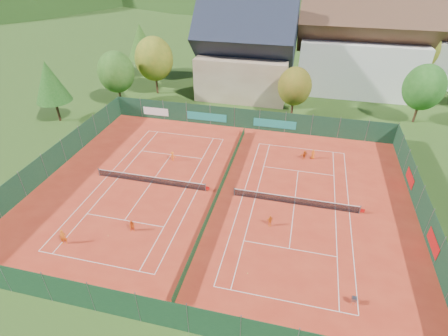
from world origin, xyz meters
TOP-DOWN VIEW (x-y plane):
  - ground at (0.00, 0.00)m, footprint 600.00×600.00m
  - clay_pad at (0.00, 0.00)m, footprint 40.00×32.00m
  - court_markings_left at (-8.00, 0.00)m, footprint 11.03×23.83m
  - court_markings_right at (8.00, 0.00)m, footprint 11.03×23.83m
  - tennis_net_left at (-7.85, 0.00)m, footprint 13.30×0.10m
  - tennis_net_right at (8.15, 0.00)m, footprint 13.30×0.10m
  - court_divider at (0.00, 0.00)m, footprint 0.03×28.80m
  - fence_north at (-0.46, 15.99)m, footprint 40.00×0.10m
  - fence_south at (0.00, -16.00)m, footprint 40.00×0.04m
  - fence_west at (-20.00, 0.00)m, footprint 0.04×32.00m
  - fence_east at (20.00, 0.05)m, footprint 0.09×32.00m
  - chalet at (-3.00, 30.00)m, footprint 16.20×12.00m
  - hotel_block_a at (16.00, 36.00)m, footprint 21.60×11.00m
  - hotel_block_b at (30.00, 44.00)m, footprint 17.28×10.00m
  - tree_west_front at (-22.00, 20.00)m, footprint 5.72×5.72m
  - tree_west_mid at (-18.00, 26.00)m, footprint 6.44×6.44m
  - tree_west_back at (-24.00, 34.00)m, footprint 5.60×5.60m
  - tree_center at (6.00, 22.00)m, footprint 5.01×5.01m
  - tree_east_front at (24.00, 24.00)m, footprint 5.72×5.72m
  - tree_west_side at (-28.00, 12.00)m, footprint 5.04×5.04m
  - tree_east_back at (26.00, 40.00)m, footprint 7.15×7.15m
  - mountain_backdrop at (28.54, 233.48)m, footprint 820.00×530.00m
  - ball_hopper at (13.13, -10.93)m, footprint 0.34×0.34m
  - loose_ball_0 at (-8.46, -8.75)m, footprint 0.07×0.07m
  - loose_ball_1 at (4.89, -9.98)m, footprint 0.07×0.07m
  - player_left_near at (-11.74, -10.51)m, footprint 0.68×0.61m
  - player_left_mid at (-6.50, -7.62)m, footprint 0.65×0.52m
  - player_left_far at (-7.29, 5.13)m, footprint 0.86×0.56m
  - player_right_near at (5.90, -3.82)m, footprint 0.77×0.60m
  - player_right_far_a at (9.55, 9.67)m, footprint 0.65×0.46m
  - player_right_far_b at (8.51, 9.30)m, footprint 1.10×0.94m

SIDE VIEW (x-z plane):
  - mountain_backdrop at x=28.54m, z-range -160.64..81.36m
  - ground at x=0.00m, z-range -0.02..-0.02m
  - clay_pad at x=0.00m, z-range 0.00..0.01m
  - court_markings_left at x=-8.00m, z-range 0.01..0.01m
  - court_markings_right at x=8.00m, z-range 0.01..0.01m
  - loose_ball_0 at x=-8.46m, z-range 0.00..0.07m
  - loose_ball_1 at x=4.89m, z-range 0.00..0.07m
  - court_divider at x=0.00m, z-range 0.00..1.00m
  - tennis_net_left at x=-7.85m, z-range 0.00..1.02m
  - tennis_net_right at x=8.15m, z-range 0.00..1.02m
  - ball_hopper at x=13.13m, z-range 0.16..0.96m
  - player_right_far_b at x=8.51m, z-range 0.00..1.20m
  - player_right_near at x=5.90m, z-range 0.00..1.22m
  - player_left_far at x=-7.29m, z-range 0.00..1.24m
  - player_left_mid at x=-6.50m, z-range 0.00..1.25m
  - player_right_far_a at x=9.55m, z-range 0.00..1.25m
  - player_left_near at x=-11.74m, z-range 0.00..1.56m
  - fence_north at x=-0.46m, z-range -0.03..2.97m
  - fence_east at x=20.00m, z-range -0.02..2.98m
  - fence_south at x=0.00m, z-range 0.00..3.00m
  - fence_west at x=-20.00m, z-range 0.00..3.00m
  - tree_center at x=6.00m, z-range 0.92..8.52m
  - tree_west_front at x=-22.00m, z-range 1.05..9.74m
  - tree_east_front at x=24.00m, z-range 1.05..9.74m
  - tree_west_side at x=-28.00m, z-range 1.56..10.56m
  - tree_west_mid at x=-18.00m, z-range 1.18..10.96m
  - hotel_block_b at x=30.00m, z-range -1.13..14.37m
  - chalet at x=-3.00m, z-range -1.38..14.62m
  - tree_west_back at x=-24.00m, z-range 1.74..11.74m
  - tree_east_back at x=26.00m, z-range 1.31..12.18m
  - hotel_block_a at x=16.00m, z-range -1.24..16.01m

